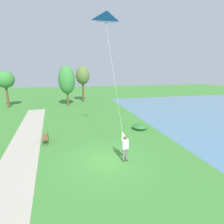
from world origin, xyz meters
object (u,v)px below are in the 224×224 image
person_kite_flyer (125,146)px  flying_kite (107,19)px  tree_behind_path (5,80)px  lakeside_shrub (140,127)px  tree_lakeside_near (67,80)px  tree_horizon_far (83,76)px  park_bench_near_walkway (46,136)px

person_kite_flyer → flying_kite: flying_kite is taller
tree_behind_path → lakeside_shrub: 23.20m
person_kite_flyer → tree_lakeside_near: bearing=100.5°
tree_horizon_far → lakeside_shrub: bearing=-76.8°
flying_kite → tree_behind_path: bearing=125.3°
park_bench_near_walkway → lakeside_shrub: size_ratio=1.00×
flying_kite → tree_lakeside_near: bearing=100.7°
tree_horizon_far → lakeside_shrub: 19.60m
park_bench_near_walkway → tree_behind_path: size_ratio=0.26×
person_kite_flyer → lakeside_shrub: (3.47, 5.84, -0.79)m
tree_lakeside_near → tree_horizon_far: (2.95, 3.79, 0.59)m
flying_kite → tree_horizon_far: flying_kite is taller
park_bench_near_walkway → tree_horizon_far: size_ratio=0.23×
person_kite_flyer → tree_horizon_far: size_ratio=0.27×
park_bench_near_walkway → flying_kite: bearing=-16.1°
tree_lakeside_near → tree_behind_path: tree_lakeside_near is taller
person_kite_flyer → lakeside_shrub: size_ratio=1.19×
flying_kite → tree_horizon_far: bearing=91.0°
park_bench_near_walkway → tree_lakeside_near: 16.61m
tree_behind_path → lakeside_shrub: bearing=-42.5°
park_bench_near_walkway → tree_behind_path: tree_behind_path is taller
park_bench_near_walkway → tree_behind_path: bearing=115.3°
tree_behind_path → lakeside_shrub: (16.83, -15.40, -4.23)m
flying_kite → tree_behind_path: size_ratio=1.35×
flying_kite → tree_behind_path: flying_kite is taller
tree_lakeside_near → flying_kite: bearing=-79.3°
flying_kite → park_bench_near_walkway: bearing=163.9°
tree_lakeside_near → tree_horizon_far: tree_horizon_far is taller
park_bench_near_walkway → person_kite_flyer: bearing=-39.4°
tree_behind_path → tree_horizon_far: (12.50, 3.12, 0.47)m
park_bench_near_walkway → tree_behind_path: (-7.90, 16.75, 3.98)m
person_kite_flyer → lakeside_shrub: 6.83m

